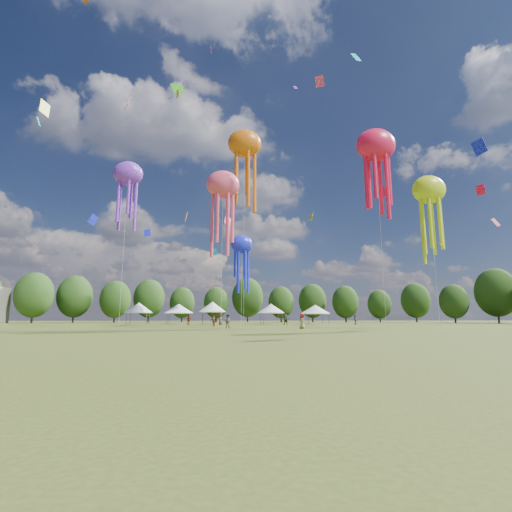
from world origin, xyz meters
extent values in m
plane|color=#384416|center=(0.00, 0.00, 0.00)|extent=(300.00, 300.00, 0.00)
imported|color=gray|center=(-4.45, 30.53, 0.79)|extent=(0.95, 0.87, 1.57)
imported|color=gray|center=(-4.59, 53.31, 0.93)|extent=(0.84, 1.05, 1.86)
imported|color=gray|center=(19.87, 52.13, 0.83)|extent=(0.70, 0.86, 1.67)
imported|color=gray|center=(-5.85, 53.69, 0.84)|extent=(1.09, 0.64, 1.67)
imported|color=gray|center=(-10.15, 51.90, 0.84)|extent=(1.06, 0.83, 1.68)
imported|color=gray|center=(6.54, 50.13, 0.95)|extent=(1.86, 1.13, 1.91)
imported|color=gray|center=(-5.94, 41.69, 0.94)|extent=(0.68, 0.80, 1.88)
imported|color=gray|center=(3.81, 27.80, 0.84)|extent=(0.87, 0.97, 1.67)
cylinder|color=#47474C|center=(-20.36, 51.18, 1.00)|extent=(0.08, 0.08, 2.00)
cylinder|color=#47474C|center=(-20.36, 54.44, 1.00)|extent=(0.08, 0.08, 2.00)
cylinder|color=#47474C|center=(-17.09, 51.18, 1.00)|extent=(0.08, 0.08, 2.00)
cylinder|color=#47474C|center=(-17.09, 54.44, 1.00)|extent=(0.08, 0.08, 2.00)
cube|color=white|center=(-18.72, 52.81, 2.05)|extent=(3.67, 3.67, 0.10)
cone|color=white|center=(-18.72, 52.81, 2.96)|extent=(4.77, 4.77, 1.72)
cylinder|color=#47474C|center=(-14.36, 56.99, 1.01)|extent=(0.08, 0.08, 2.02)
cylinder|color=#47474C|center=(-14.36, 60.83, 1.01)|extent=(0.08, 0.08, 2.02)
cylinder|color=#47474C|center=(-10.52, 56.99, 1.01)|extent=(0.08, 0.08, 2.02)
cylinder|color=#47474C|center=(-10.52, 60.83, 1.01)|extent=(0.08, 0.08, 2.02)
cube|color=white|center=(-12.44, 58.91, 2.07)|extent=(4.24, 4.24, 0.10)
cone|color=white|center=(-12.44, 58.91, 2.98)|extent=(5.51, 5.51, 1.73)
cylinder|color=#47474C|center=(-7.81, 54.44, 1.10)|extent=(0.08, 0.08, 2.21)
cylinder|color=#47474C|center=(-7.81, 57.95, 1.10)|extent=(0.08, 0.08, 2.21)
cylinder|color=#47474C|center=(-4.31, 54.44, 1.10)|extent=(0.08, 0.08, 2.21)
cylinder|color=#47474C|center=(-4.31, 57.95, 1.10)|extent=(0.08, 0.08, 2.21)
cube|color=white|center=(-6.06, 56.19, 2.26)|extent=(3.90, 3.90, 0.10)
cone|color=white|center=(-6.06, 56.19, 3.25)|extent=(5.08, 5.08, 1.89)
cylinder|color=#47474C|center=(3.53, 56.50, 1.03)|extent=(0.08, 0.08, 2.07)
cylinder|color=#47474C|center=(3.53, 60.15, 1.03)|extent=(0.08, 0.08, 2.07)
cylinder|color=#47474C|center=(7.18, 56.50, 1.03)|extent=(0.08, 0.08, 2.07)
cylinder|color=#47474C|center=(7.18, 60.15, 1.03)|extent=(0.08, 0.08, 2.07)
cube|color=white|center=(5.35, 58.33, 2.12)|extent=(4.05, 4.05, 0.10)
cone|color=white|center=(5.35, 58.33, 3.06)|extent=(5.26, 5.26, 1.77)
cylinder|color=#47474C|center=(11.07, 52.02, 0.95)|extent=(0.08, 0.08, 1.89)
cylinder|color=#47474C|center=(11.07, 55.83, 0.95)|extent=(0.08, 0.08, 1.89)
cylinder|color=#47474C|center=(14.87, 52.02, 0.95)|extent=(0.08, 0.08, 1.89)
cylinder|color=#47474C|center=(14.87, 55.83, 0.95)|extent=(0.08, 0.08, 1.89)
cube|color=white|center=(12.97, 53.93, 1.94)|extent=(4.20, 4.20, 0.10)
cone|color=white|center=(12.97, 53.93, 2.81)|extent=(5.46, 5.46, 1.62)
ellipsoid|color=#EF4669|center=(-5.22, 30.78, 17.67)|extent=(4.15, 2.90, 3.52)
cylinder|color=beige|center=(-5.22, 30.78, 8.84)|extent=(0.03, 0.03, 17.67)
ellipsoid|color=#D9600D|center=(-1.84, 38.43, 27.19)|extent=(5.05, 3.53, 4.29)
cylinder|color=beige|center=(-1.84, 38.43, 13.60)|extent=(0.03, 0.03, 27.19)
ellipsoid|color=#CCE217|center=(18.13, 24.27, 15.72)|extent=(3.85, 2.70, 3.28)
cylinder|color=beige|center=(18.13, 24.27, 7.86)|extent=(0.03, 0.03, 15.72)
ellipsoid|color=purple|center=(-18.21, 37.06, 21.00)|extent=(4.05, 2.83, 3.44)
cylinder|color=beige|center=(-18.21, 37.06, 10.50)|extent=(0.03, 0.03, 21.00)
ellipsoid|color=#1B25F4|center=(-2.66, 32.76, 10.51)|extent=(2.81, 1.97, 2.39)
cylinder|color=beige|center=(-2.66, 32.76, 5.26)|extent=(0.03, 0.03, 10.51)
ellipsoid|color=#EF1541|center=(18.96, 38.28, 28.11)|extent=(6.24, 4.37, 5.31)
cylinder|color=beige|center=(18.96, 38.28, 14.06)|extent=(0.03, 0.03, 28.11)
cube|color=purple|center=(-7.14, 31.12, 36.67)|extent=(0.36, 0.86, 0.98)
cube|color=#EF1541|center=(-3.20, 61.40, 21.27)|extent=(1.55, 2.02, 2.72)
cube|color=#D9600D|center=(27.92, 56.78, 27.90)|extent=(0.70, 0.53, 0.79)
cube|color=#CCE217|center=(-12.10, 39.18, 35.10)|extent=(0.52, 1.01, 1.30)
cube|color=green|center=(-5.20, 50.60, 18.41)|extent=(0.39, 0.87, 1.12)
cube|color=#1B25F4|center=(20.34, 18.66, 18.35)|extent=(0.95, 1.17, 1.71)
cube|color=#18D2D2|center=(16.21, 37.80, 43.00)|extent=(2.01, 1.00, 2.04)
cube|color=purple|center=(-13.22, 54.65, 47.83)|extent=(0.79, 0.63, 1.01)
cube|color=#EF1541|center=(31.66, 32.71, 19.33)|extent=(0.87, 1.06, 1.50)
cube|color=#CCE217|center=(-25.42, 27.32, 24.45)|extent=(0.62, 1.45, 1.83)
cube|color=green|center=(-12.47, 42.52, 38.29)|extent=(2.52, 1.13, 2.65)
cube|color=#1B25F4|center=(-21.05, 70.74, 20.35)|extent=(1.83, 1.00, 2.11)
cube|color=#18D2D2|center=(-31.22, 38.40, 28.71)|extent=(0.48, 1.19, 1.32)
cube|color=#EF4669|center=(11.49, 42.45, 41.53)|extent=(1.73, 1.01, 1.93)
cube|color=#EF1541|center=(29.69, 57.89, 27.73)|extent=(1.82, 0.97, 2.18)
cube|color=#D9600D|center=(9.56, 44.94, 48.83)|extent=(0.14, 0.81, 0.92)
cube|color=#CCE217|center=(15.11, 62.90, 23.11)|extent=(1.04, 1.78, 1.87)
cube|color=#1B25F4|center=(-30.31, 62.16, 20.78)|extent=(1.69, 1.48, 2.38)
cube|color=#18D2D2|center=(-6.02, 53.07, 13.11)|extent=(1.18, 0.45, 1.44)
cube|color=#EF4669|center=(35.29, 34.81, 15.18)|extent=(1.64, 0.83, 1.63)
cube|color=purple|center=(10.41, 55.62, 49.16)|extent=(1.00, 0.47, 1.04)
cube|color=#EF1541|center=(-14.42, 19.03, 20.76)|extent=(0.68, 1.25, 1.37)
cube|color=#D9600D|center=(-11.66, 59.90, 21.37)|extent=(0.58, 1.64, 2.00)
cylinder|color=#38281C|center=(-47.17, 78.19, 1.68)|extent=(0.44, 0.44, 3.36)
ellipsoid|color=#234015|center=(-47.17, 78.19, 6.51)|extent=(8.40, 8.40, 10.51)
cylinder|color=#38281C|center=(-40.68, 85.49, 1.71)|extent=(0.44, 0.44, 3.41)
ellipsoid|color=#234015|center=(-40.68, 85.49, 6.61)|extent=(8.53, 8.53, 10.66)
cylinder|color=#38281C|center=(-30.60, 85.02, 1.53)|extent=(0.44, 0.44, 3.07)
ellipsoid|color=#234015|center=(-30.60, 85.02, 5.94)|extent=(7.66, 7.66, 9.58)
cylinder|color=#38281C|center=(-23.51, 93.33, 1.72)|extent=(0.44, 0.44, 3.43)
ellipsoid|color=#234015|center=(-23.51, 93.33, 6.65)|extent=(8.58, 8.58, 10.73)
cylinder|color=#38281C|center=(-14.76, 98.96, 1.47)|extent=(0.44, 0.44, 2.95)
ellipsoid|color=#234015|center=(-14.76, 98.96, 5.71)|extent=(7.37, 7.37, 9.21)
cylinder|color=#38281C|center=(-4.70, 95.06, 1.45)|extent=(0.44, 0.44, 2.89)
ellipsoid|color=#234015|center=(-4.70, 95.06, 5.61)|extent=(7.23, 7.23, 9.04)
cylinder|color=#38281C|center=(4.91, 99.49, 1.92)|extent=(0.44, 0.44, 3.84)
ellipsoid|color=#234015|center=(4.91, 99.49, 7.44)|extent=(9.60, 9.60, 11.99)
cylinder|color=#38281C|center=(13.19, 88.44, 1.42)|extent=(0.44, 0.44, 2.84)
ellipsoid|color=#234015|center=(13.19, 88.44, 5.51)|extent=(7.11, 7.11, 8.89)
cylinder|color=#38281C|center=(22.93, 91.04, 1.58)|extent=(0.44, 0.44, 3.16)
ellipsoid|color=#234015|center=(22.93, 91.04, 6.13)|extent=(7.91, 7.91, 9.88)
cylinder|color=#38281C|center=(30.69, 85.29, 1.44)|extent=(0.44, 0.44, 2.88)
ellipsoid|color=#234015|center=(30.69, 85.29, 5.59)|extent=(7.21, 7.21, 9.01)
cylinder|color=#38281C|center=(41.52, 87.24, 1.31)|extent=(0.44, 0.44, 2.63)
ellipsoid|color=#234015|center=(41.52, 87.24, 5.09)|extent=(6.57, 6.57, 8.22)
cylinder|color=#38281C|center=(50.52, 83.73, 1.56)|extent=(0.44, 0.44, 3.13)
ellipsoid|color=#234015|center=(50.52, 83.73, 6.06)|extent=(7.81, 7.81, 9.77)
cylinder|color=#38281C|center=(53.64, 71.81, 1.36)|extent=(0.44, 0.44, 2.72)
ellipsoid|color=#234015|center=(53.64, 71.81, 5.27)|extent=(6.80, 6.80, 8.50)
cylinder|color=#38281C|center=(62.96, 68.92, 1.90)|extent=(0.44, 0.44, 3.81)
ellipsoid|color=#234015|center=(62.96, 68.92, 7.38)|extent=(9.52, 9.52, 11.90)
camera|label=1|loc=(-6.54, -13.20, 1.20)|focal=25.79mm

